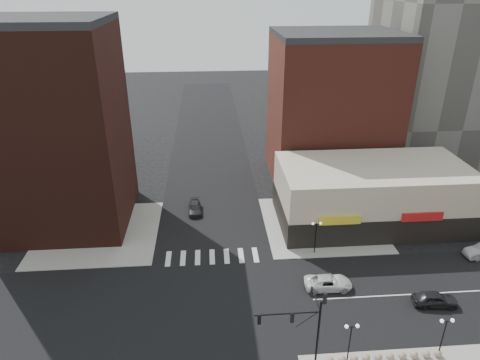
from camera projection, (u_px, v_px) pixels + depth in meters
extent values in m
plane|color=black|center=(215.00, 305.00, 42.70)|extent=(240.00, 240.00, 0.00)
cube|color=black|center=(215.00, 305.00, 42.70)|extent=(200.00, 14.00, 0.02)
cube|color=black|center=(215.00, 305.00, 42.69)|extent=(14.00, 200.00, 0.02)
cube|color=gray|center=(99.00, 233.00, 54.73)|extent=(15.00, 15.00, 0.12)
cube|color=gray|center=(321.00, 224.00, 56.76)|extent=(15.00, 15.00, 0.12)
cube|color=#361711|center=(55.00, 131.00, 52.72)|extent=(16.00, 15.00, 25.00)
cube|color=#361711|center=(9.00, 141.00, 68.56)|extent=(20.00, 18.00, 12.00)
cube|color=maroon|center=(331.00, 111.00, 65.94)|extent=(18.00, 15.00, 22.00)
cube|color=#B9AD93|center=(371.00, 194.00, 55.99)|extent=(24.00, 12.00, 8.00)
cube|color=black|center=(369.00, 209.00, 56.97)|extent=(24.20, 12.20, 3.40)
cylinder|color=black|center=(318.00, 336.00, 34.39)|extent=(0.18, 0.18, 7.00)
cylinder|color=black|center=(287.00, 314.00, 33.14)|extent=(5.20, 0.11, 0.11)
cylinder|color=black|center=(307.00, 319.00, 33.55)|extent=(1.72, 0.06, 1.46)
cylinder|color=black|center=(316.00, 299.00, 34.67)|extent=(0.11, 3.00, 0.11)
cube|color=black|center=(259.00, 319.00, 33.15)|extent=(0.28, 0.18, 0.95)
sphere|color=red|center=(259.00, 316.00, 33.03)|extent=(0.16, 0.16, 0.16)
cube|color=black|center=(292.00, 317.00, 33.34)|extent=(0.28, 0.18, 0.95)
sphere|color=red|center=(292.00, 314.00, 33.21)|extent=(0.16, 0.16, 0.16)
cube|color=black|center=(312.00, 292.00, 36.02)|extent=(0.18, 0.28, 0.95)
sphere|color=red|center=(312.00, 289.00, 35.89)|extent=(0.16, 0.16, 0.16)
cube|color=black|center=(325.00, 299.00, 32.78)|extent=(0.28, 0.18, 0.95)
sphere|color=red|center=(325.00, 296.00, 32.66)|extent=(0.16, 0.16, 0.16)
cylinder|color=black|center=(349.00, 345.00, 35.35)|extent=(0.11, 0.11, 4.00)
cylinder|color=black|center=(352.00, 327.00, 34.54)|extent=(0.90, 0.06, 0.06)
sphere|color=white|center=(347.00, 327.00, 34.47)|extent=(0.32, 0.32, 0.32)
sphere|color=white|center=(357.00, 326.00, 34.53)|extent=(0.32, 0.32, 0.32)
cylinder|color=black|center=(442.00, 339.00, 35.91)|extent=(0.11, 0.11, 4.00)
cylinder|color=black|center=(447.00, 322.00, 35.10)|extent=(0.90, 0.06, 0.06)
sphere|color=white|center=(442.00, 321.00, 35.03)|extent=(0.32, 0.32, 0.32)
sphere|color=white|center=(453.00, 320.00, 35.09)|extent=(0.32, 0.32, 0.32)
cylinder|color=black|center=(315.00, 238.00, 49.85)|extent=(0.11, 0.11, 4.00)
cylinder|color=black|center=(317.00, 224.00, 49.04)|extent=(0.90, 0.06, 0.06)
sphere|color=white|center=(313.00, 224.00, 48.97)|extent=(0.32, 0.32, 0.32)
sphere|color=white|center=(321.00, 223.00, 49.03)|extent=(0.32, 0.32, 0.32)
sphere|color=gray|center=(330.00, 360.00, 35.96)|extent=(0.66, 0.66, 0.66)
sphere|color=gray|center=(342.00, 359.00, 36.03)|extent=(0.66, 0.66, 0.66)
sphere|color=gray|center=(354.00, 359.00, 36.10)|extent=(0.66, 0.66, 0.66)
sphere|color=gray|center=(366.00, 358.00, 36.18)|extent=(0.66, 0.66, 0.66)
sphere|color=gray|center=(378.00, 357.00, 36.25)|extent=(0.66, 0.66, 0.66)
sphere|color=gray|center=(390.00, 356.00, 36.33)|extent=(0.66, 0.66, 0.66)
sphere|color=gray|center=(402.00, 356.00, 36.40)|extent=(0.66, 0.66, 0.66)
sphere|color=gray|center=(414.00, 355.00, 36.47)|extent=(0.66, 0.66, 0.66)
sphere|color=gray|center=(426.00, 354.00, 36.55)|extent=(0.66, 0.66, 0.66)
sphere|color=gray|center=(438.00, 353.00, 36.62)|extent=(0.66, 0.66, 0.66)
imported|color=silver|center=(328.00, 282.00, 44.79)|extent=(5.02, 2.38, 1.38)
imported|color=black|center=(435.00, 299.00, 42.40)|extent=(4.52, 2.19, 1.49)
imported|color=black|center=(195.00, 208.00, 59.51)|extent=(1.93, 4.38, 1.25)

